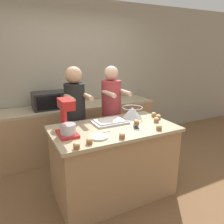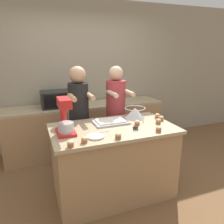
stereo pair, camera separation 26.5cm
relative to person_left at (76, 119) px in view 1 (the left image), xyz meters
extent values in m
plane|color=brown|center=(0.28, -0.63, -0.88)|extent=(16.00, 16.00, 0.00)
cube|color=gray|center=(0.28, 1.08, 0.47)|extent=(10.00, 0.06, 2.70)
cube|color=#A87F56|center=(0.28, -0.63, -0.44)|extent=(1.45, 0.81, 0.88)
cube|color=tan|center=(0.28, -0.63, 0.02)|extent=(1.51, 0.86, 0.04)
cube|color=#A87F56|center=(0.28, 0.73, -0.46)|extent=(2.80, 0.60, 0.85)
cube|color=tan|center=(0.28, 0.73, -0.01)|extent=(2.80, 0.60, 0.04)
cylinder|color=#33384C|center=(0.00, 0.00, -0.45)|extent=(0.22, 0.22, 0.86)
cylinder|color=black|center=(0.00, 0.00, 0.25)|extent=(0.28, 0.28, 0.53)
sphere|color=tan|center=(0.00, 0.00, 0.62)|extent=(0.23, 0.23, 0.23)
cylinder|color=tan|center=(-0.12, -0.17, 0.35)|extent=(0.06, 0.34, 0.06)
cylinder|color=tan|center=(0.12, -0.17, 0.35)|extent=(0.06, 0.34, 0.06)
cylinder|color=#232328|center=(0.57, 0.00, -0.45)|extent=(0.23, 0.23, 0.86)
cylinder|color=#A8383D|center=(0.57, 0.00, 0.25)|extent=(0.29, 0.29, 0.53)
sphere|color=#DBB293|center=(0.57, 0.00, 0.62)|extent=(0.21, 0.21, 0.21)
cylinder|color=#DBB293|center=(0.44, -0.17, 0.36)|extent=(0.06, 0.34, 0.06)
cylinder|color=#DBB293|center=(0.69, -0.17, 0.36)|extent=(0.06, 0.34, 0.06)
cube|color=red|center=(-0.30, -0.63, 0.06)|extent=(0.20, 0.30, 0.03)
cylinder|color=red|center=(-0.30, -0.51, 0.21)|extent=(0.07, 0.07, 0.28)
cube|color=red|center=(-0.30, -0.64, 0.40)|extent=(0.13, 0.26, 0.10)
cylinder|color=#BCBCC1|center=(-0.30, -0.67, 0.13)|extent=(0.17, 0.17, 0.11)
cone|color=#BCBCC1|center=(0.68, -0.41, 0.12)|extent=(0.28, 0.28, 0.15)
torus|color=#BCBCC1|center=(0.68, -0.41, 0.19)|extent=(0.28, 0.28, 0.01)
cube|color=#BCBCC1|center=(0.30, -0.47, 0.05)|extent=(0.43, 0.30, 0.02)
cube|color=white|center=(0.30, -0.47, 0.07)|extent=(0.35, 0.24, 0.02)
cube|color=black|center=(-0.20, 0.73, 0.15)|extent=(0.55, 0.36, 0.27)
cube|color=black|center=(-0.25, 0.55, 0.15)|extent=(0.37, 0.01, 0.22)
cube|color=#2D2D2D|center=(-0.01, 0.55, 0.15)|extent=(0.11, 0.01, 0.22)
cube|color=silver|center=(0.50, -0.79, 0.05)|extent=(0.12, 0.16, 0.01)
cube|color=black|center=(0.50, -0.79, 0.05)|extent=(0.11, 0.14, 0.00)
cylinder|color=beige|center=(-0.01, -0.86, 0.05)|extent=(0.19, 0.19, 0.02)
cube|color=#BCBCC1|center=(0.11, -0.74, 0.04)|extent=(0.14, 0.03, 0.01)
cube|color=black|center=(0.00, -0.75, 0.04)|extent=(0.08, 0.02, 0.01)
cylinder|color=#9E6038|center=(0.86, -0.71, 0.06)|extent=(0.06, 0.06, 0.04)
ellipsoid|color=tan|center=(0.86, -0.71, 0.09)|extent=(0.07, 0.07, 0.04)
cylinder|color=#9E6038|center=(0.20, -0.98, 0.06)|extent=(0.06, 0.06, 0.04)
ellipsoid|color=tan|center=(0.20, -0.98, 0.09)|extent=(0.07, 0.07, 0.04)
cylinder|color=#9E6038|center=(0.58, -0.67, 0.06)|extent=(0.06, 0.06, 0.04)
ellipsoid|color=tan|center=(0.58, -0.67, 0.09)|extent=(0.07, 0.07, 0.04)
cylinder|color=#9E6038|center=(-0.31, -1.00, 0.06)|extent=(0.06, 0.06, 0.04)
ellipsoid|color=tan|center=(-0.31, -1.00, 0.09)|extent=(0.07, 0.07, 0.04)
cylinder|color=#9E6038|center=(0.97, -0.62, 0.06)|extent=(0.06, 0.06, 0.04)
ellipsoid|color=tan|center=(0.97, -0.62, 0.09)|extent=(0.07, 0.07, 0.04)
cylinder|color=#9E6038|center=(0.81, -0.25, 0.06)|extent=(0.06, 0.06, 0.04)
ellipsoid|color=tan|center=(0.81, -0.25, 0.09)|extent=(0.07, 0.07, 0.04)
cylinder|color=#9E6038|center=(-0.16, -0.96, 0.06)|extent=(0.06, 0.06, 0.04)
ellipsoid|color=tan|center=(-0.16, -0.96, 0.09)|extent=(0.07, 0.07, 0.04)
cylinder|color=#9E6038|center=(0.98, -0.50, 0.06)|extent=(0.06, 0.06, 0.04)
ellipsoid|color=tan|center=(0.98, -0.50, 0.09)|extent=(0.07, 0.07, 0.04)
cylinder|color=#9E6038|center=(0.71, -0.96, 0.06)|extent=(0.06, 0.06, 0.04)
ellipsoid|color=tan|center=(0.71, -0.96, 0.09)|extent=(0.07, 0.07, 0.04)
camera|label=1|loc=(-0.87, -2.86, 0.96)|focal=35.00mm
camera|label=2|loc=(-0.63, -2.97, 0.96)|focal=35.00mm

